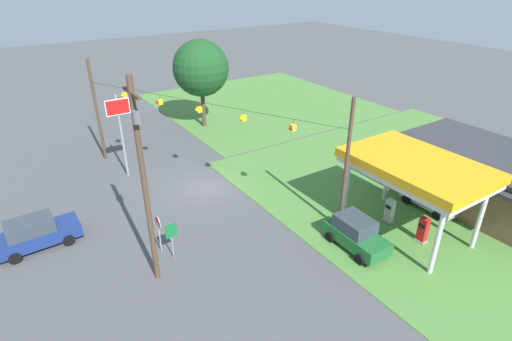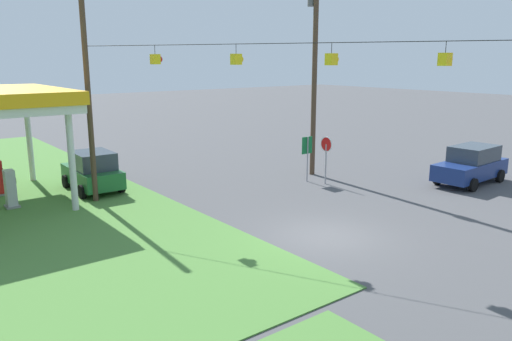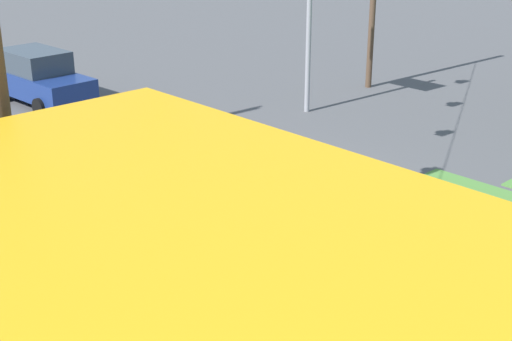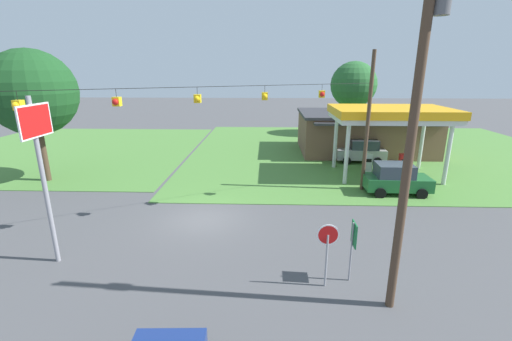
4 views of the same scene
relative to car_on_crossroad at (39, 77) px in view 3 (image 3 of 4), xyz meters
The scene contains 2 objects.
ground_plane 11.90m from the car_on_crossroad, 95.01° to the left, with size 160.00×160.00×0.00m, color #4C4C4F.
car_on_crossroad is the anchor object (origin of this frame).
Camera 3 is at (12.79, 12.29, 7.19)m, focal length 50.00 mm.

